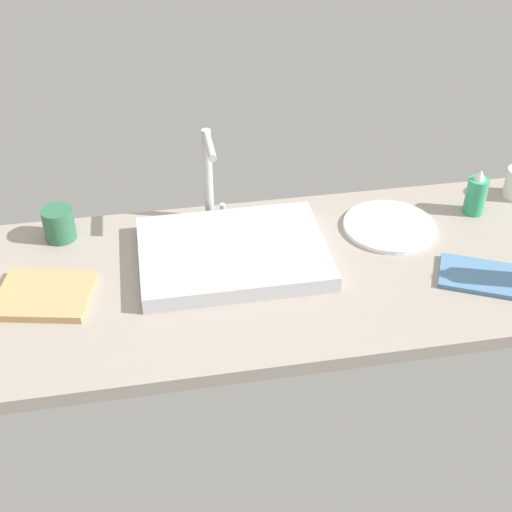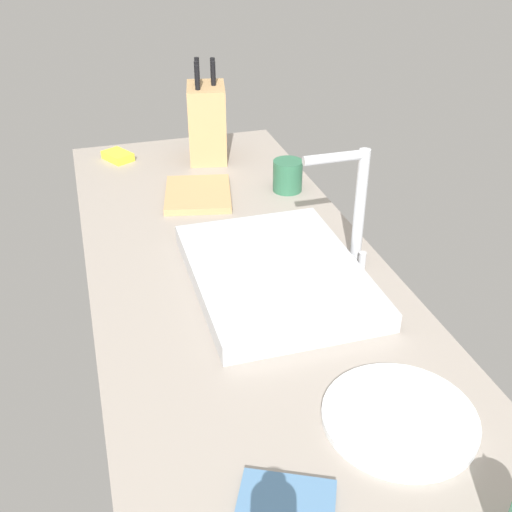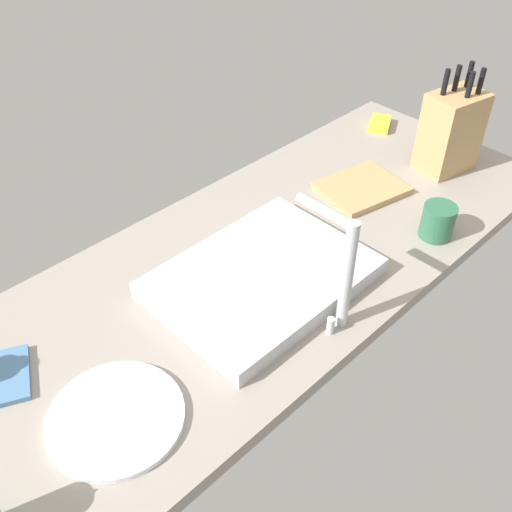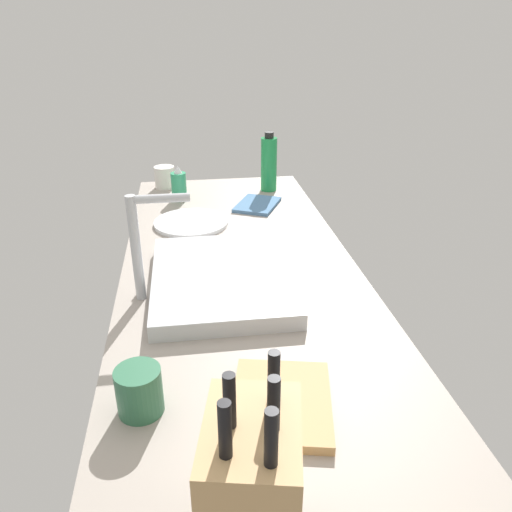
% 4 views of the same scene
% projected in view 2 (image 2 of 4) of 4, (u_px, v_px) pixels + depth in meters
% --- Properties ---
extents(countertop_slab, '(1.82, 0.64, 0.04)m').
position_uv_depth(countertop_slab, '(249.00, 296.00, 1.29)').
color(countertop_slab, gray).
rests_on(countertop_slab, ground).
extents(sink_basin, '(0.46, 0.34, 0.04)m').
position_uv_depth(sink_basin, '(276.00, 274.00, 1.29)').
color(sink_basin, '#B7BABF').
rests_on(sink_basin, countertop_slab).
extents(faucet, '(0.06, 0.14, 0.26)m').
position_uv_depth(faucet, '(354.00, 199.00, 1.29)').
color(faucet, '#B7BABF').
rests_on(faucet, countertop_slab).
extents(knife_block, '(0.17, 0.14, 0.29)m').
position_uv_depth(knife_block, '(207.00, 122.00, 1.83)').
color(knife_block, tan).
rests_on(knife_block, countertop_slab).
extents(cutting_board, '(0.24, 0.21, 0.02)m').
position_uv_depth(cutting_board, '(198.00, 194.00, 1.65)').
color(cutting_board, tan).
rests_on(cutting_board, countertop_slab).
extents(dinner_plate, '(0.24, 0.24, 0.01)m').
position_uv_depth(dinner_plate, '(400.00, 417.00, 0.97)').
color(dinner_plate, white).
rests_on(dinner_plate, countertop_slab).
extents(ceramic_cup, '(0.08, 0.08, 0.09)m').
position_uv_depth(ceramic_cup, '(288.00, 176.00, 1.67)').
color(ceramic_cup, '#2D6647').
rests_on(ceramic_cup, countertop_slab).
extents(dish_sponge, '(0.11, 0.10, 0.02)m').
position_uv_depth(dish_sponge, '(118.00, 156.00, 1.87)').
color(dish_sponge, yellow).
rests_on(dish_sponge, countertop_slab).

